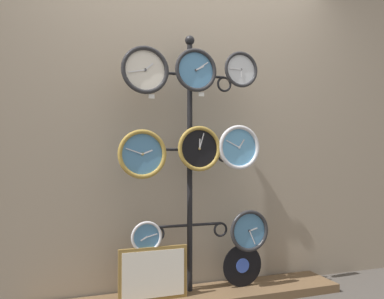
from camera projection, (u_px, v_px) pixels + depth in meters
name	position (u px, v px, depth m)	size (l,w,h in m)	color
shop_wall	(183.00, 105.00, 2.83)	(4.40, 0.04, 2.80)	gray
low_shelf	(192.00, 298.00, 2.59)	(2.20, 0.36, 0.06)	brown
display_stand	(190.00, 212.00, 2.66)	(0.66, 0.40, 1.88)	black
clock_top_left	(145.00, 70.00, 2.48)	(0.32, 0.04, 0.32)	silver
clock_top_center	(196.00, 70.00, 2.60)	(0.31, 0.04, 0.31)	#4C84B2
clock_top_right	(241.00, 70.00, 2.71)	(0.26, 0.04, 0.26)	silver
clock_middle_left	(142.00, 154.00, 2.47)	(0.33, 0.04, 0.33)	#4C84B2
clock_middle_center	(199.00, 149.00, 2.60)	(0.32, 0.04, 0.32)	black
clock_middle_right	(239.00, 147.00, 2.69)	(0.32, 0.04, 0.32)	#60A8DB
clock_bottom_left	(146.00, 237.00, 2.47)	(0.21, 0.04, 0.21)	#4C84B2
clock_bottom_right	(249.00, 231.00, 2.69)	(0.30, 0.04, 0.30)	#4C84B2
vinyl_record	(242.00, 266.00, 2.73)	(0.31, 0.01, 0.31)	black
picture_frame	(153.00, 274.00, 2.47)	(0.46, 0.02, 0.35)	olive
price_tag_upper	(152.00, 96.00, 2.49)	(0.04, 0.00, 0.03)	white
price_tag_mid	(201.00, 94.00, 2.61)	(0.04, 0.00, 0.03)	white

